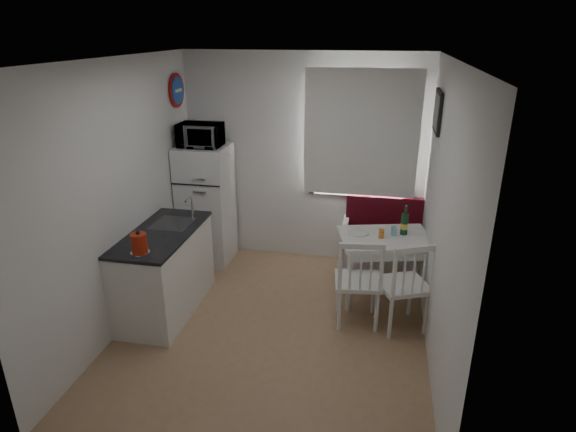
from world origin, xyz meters
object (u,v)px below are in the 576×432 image
Objects in this scene: dining_table at (385,243)px; microwave at (200,135)px; wine_bottle at (405,220)px; fridge at (206,204)px; kitchen_counter at (165,271)px; chair_right at (404,278)px; kettle at (139,243)px; chair_left at (358,274)px; bench at (393,249)px.

dining_table is 2.50m from microwave.
fridge is at bearing 170.03° from wine_bottle.
microwave is at bearing 89.06° from kitchen_counter.
kettle is (-2.40, -0.58, 0.41)m from chair_right.
wine_bottle is (-0.00, 0.77, 0.29)m from chair_right.
kitchen_counter is 2.62m from wine_bottle.
wine_bottle is at bearing 66.51° from chair_right.
chair_right is at bearing -90.00° from wine_bottle.
dining_table is 2.14× the size of chair_left.
kettle is at bearing -84.72° from kitchen_counter.
dining_table is at bearing -152.12° from wine_bottle.
kitchen_counter is at bearing -176.69° from dining_table.
bench is at bearing 97.52° from wine_bottle.
chair_left reaches higher than bench.
bench is at bearing 69.62° from chair_right.
chair_right is at bearing -86.90° from bench.
kettle is 0.70× the size of wine_bottle.
chair_right is at bearing 13.63° from kettle.
chair_right is 0.40× the size of fridge.
fridge is (-2.36, -0.11, 0.45)m from bench.
kitchen_counter is 1.28m from fridge.
bench is 0.80m from wine_bottle.
kitchen_counter is 4.00× the size of wine_bottle.
fridge is at bearing 90.00° from microwave.
bench is 5.57× the size of kettle.
kitchen_counter is 1.18× the size of dining_table.
chair_left is 0.35× the size of fridge.
microwave reaches higher than dining_table.
chair_left is 2.53m from microwave.
chair_right is 2.88m from microwave.
microwave is (0.02, 1.19, 1.19)m from kitchen_counter.
kitchen_counter is at bearing 95.28° from kettle.
chair_left is at bearing -124.75° from dining_table.
chair_left is (-0.37, -1.31, 0.30)m from bench.
kitchen_counter is at bearing 157.60° from chair_right.
chair_right is (0.07, -1.31, 0.30)m from bench.
kettle is at bearing -171.02° from chair_left.
chair_left is at bearing -119.69° from wine_bottle.
kettle reaches higher than dining_table.
kitchen_counter reaches higher than wine_bottle.
chair_left is at bearing -31.02° from fridge.
fridge is 2.98× the size of microwave.
microwave is at bearing 142.47° from chair_left.
fridge reaches higher than chair_left.
chair_right is (2.45, 0.05, 0.15)m from kitchen_counter.
microwave is at bearing 171.18° from wine_bottle.
wine_bottle is at bearing -8.82° from microwave.
chair_right reaches higher than bench.
microwave reaches higher than chair_right.
kitchen_counter is 1.03× the size of bench.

